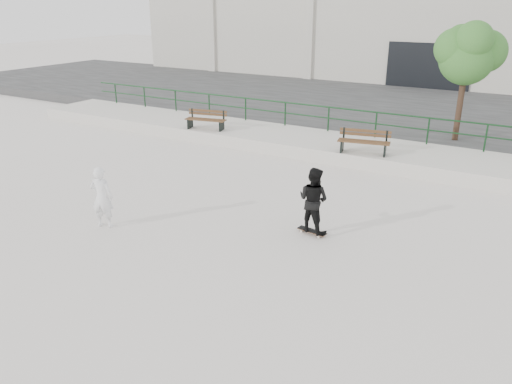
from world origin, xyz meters
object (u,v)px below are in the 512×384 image
Objects in this scene: seated_skater at (102,197)px; bench_right at (364,142)px; standing_skater at (313,200)px; skateboard at (312,231)px; tree at (469,51)px; bench_left at (206,120)px.

bench_right is at bearing -135.27° from seated_skater.
seated_skater is (-4.90, -2.34, -0.11)m from standing_skater.
standing_skater reaches higher than skateboard.
bench_right is 1.14× the size of seated_skater.
tree is 2.64× the size of standing_skater.
bench_left is 2.24× the size of skateboard.
standing_skater is (7.64, -6.08, 0.04)m from bench_left.
tree is 10.43m from skateboard.
tree is at bearing 88.02° from skateboard.
bench_left is 0.40× the size of tree.
tree is 13.98m from seated_skater.
tree is at bearing 8.34° from bench_left.
standing_skater is at bearing -50.54° from bench_left.
standing_skater is at bearing -100.50° from tree.
skateboard is (0.74, -5.98, -0.84)m from bench_right.
bench_left is at bearing -29.26° from standing_skater.
bench_right is at bearing -12.83° from bench_left.
tree is 5.54× the size of skateboard.
bench_right is (6.90, -0.10, 0.02)m from bench_left.
skateboard is 0.86m from standing_skater.
tree is at bearing -91.22° from standing_skater.
tree is 2.69× the size of seated_skater.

